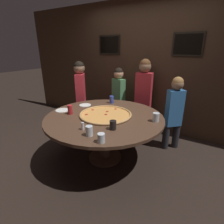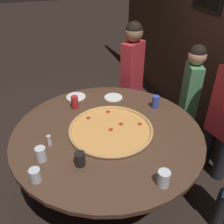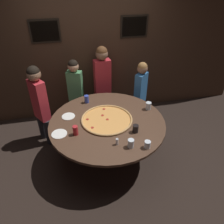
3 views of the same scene
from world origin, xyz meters
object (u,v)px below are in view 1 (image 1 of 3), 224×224
drink_cup_by_shaker (156,117)px  white_plate_beside_cup (85,105)px  drink_cup_far_left (112,100)px  diner_far_right (174,110)px  condiment_shaker (83,126)px  drink_cup_near_right (70,110)px  diner_side_left (143,93)px  drink_cup_far_right (89,131)px  diner_side_right (81,93)px  diner_far_left (118,95)px  drink_cup_near_left (101,138)px  white_plate_near_front (62,110)px  drink_cup_front_edge (113,125)px  giant_pizza (106,114)px  dining_table (104,123)px

drink_cup_by_shaker → white_plate_beside_cup: bearing=177.4°
drink_cup_far_left → diner_far_right: size_ratio=0.11×
white_plate_beside_cup → diner_far_right: diner_far_right is taller
drink_cup_by_shaker → condiment_shaker: size_ratio=1.28×
drink_cup_near_right → diner_side_left: diner_side_left is taller
diner_side_left → diner_far_right: bearing=148.5°
drink_cup_far_right → diner_side_left: (-0.05, 1.80, 0.05)m
diner_far_right → diner_side_right: 1.85m
drink_cup_far_right → drink_cup_near_right: bearing=149.4°
drink_cup_far_left → diner_far_left: 0.56m
drink_cup_near_right → diner_side_left: size_ratio=0.09×
diner_far_right → drink_cup_near_right: bearing=-3.4°
diner_side_left → drink_cup_far_left: bearing=50.7°
drink_cup_near_left → diner_far_left: 1.97m
drink_cup_far_right → white_plate_near_front: size_ratio=0.55×
drink_cup_near_right → condiment_shaker: 0.61m
drink_cup_far_left → drink_cup_front_edge: 1.10m
drink_cup_by_shaker → diner_far_right: (0.10, 0.69, -0.08)m
drink_cup_far_right → diner_far_left: bearing=108.6°
drink_cup_near_right → condiment_shaker: size_ratio=1.45×
drink_cup_far_left → white_plate_beside_cup: 0.49m
drink_cup_front_edge → white_plate_near_front: bearing=170.6°
diner_far_right → diner_side_left: size_ratio=0.84×
white_plate_near_front → diner_far_left: (0.32, 1.29, 0.00)m
drink_cup_far_right → diner_side_left: size_ratio=0.08×
drink_cup_near_left → diner_side_right: diner_side_right is taller
drink_cup_front_edge → drink_cup_far_right: size_ratio=0.97×
drink_cup_near_right → white_plate_near_front: (-0.23, 0.05, -0.07)m
condiment_shaker → white_plate_near_front: bearing=153.3°
giant_pizza → diner_side_left: bearing=83.2°
drink_cup_far_left → white_plate_near_front: (-0.48, -0.76, -0.06)m
dining_table → diner_side_right: diner_side_right is taller
diner_side_right → drink_cup_near_right: bearing=178.7°
giant_pizza → drink_cup_far_left: drink_cup_far_left is taller
drink_cup_front_edge → diner_far_right: size_ratio=0.09×
drink_cup_far_right → diner_side_right: bearing=133.8°
giant_pizza → drink_cup_by_shaker: size_ratio=6.35×
white_plate_near_front → condiment_shaker: bearing=-26.7°
drink_cup_front_edge → diner_far_right: 1.30m
dining_table → white_plate_beside_cup: 0.63m
giant_pizza → diner_side_left: diner_side_left is taller
diner_side_right → drink_cup_by_shaker: bearing=-137.7°
drink_cup_near_right → drink_cup_far_left: 0.85m
diner_far_right → drink_cup_far_left: bearing=-28.4°
dining_table → diner_far_right: diner_far_right is taller
white_plate_beside_cup → condiment_shaker: 0.98m
drink_cup_near_left → diner_side_right: (-1.41, 1.32, 0.03)m
drink_cup_far_left → diner_far_right: bearing=14.6°
drink_cup_front_edge → white_plate_beside_cup: 1.08m
drink_cup_near_left → condiment_shaker: drink_cup_near_left is taller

